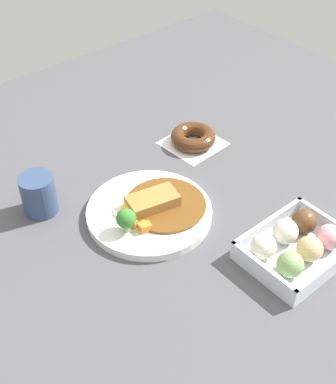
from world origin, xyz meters
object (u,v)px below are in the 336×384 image
chocolate_ring_donut (193,138)px  coffee_mug (39,194)px  curry_plate (150,211)px  donut_box (297,245)px

chocolate_ring_donut → coffee_mug: 0.41m
curry_plate → chocolate_ring_donut: (0.24, 0.13, 0.00)m
curry_plate → donut_box: bearing=-61.5°
curry_plate → chocolate_ring_donut: bearing=29.0°
donut_box → curry_plate: bearing=118.5°
coffee_mug → curry_plate: bearing=-44.8°
curry_plate → coffee_mug: coffee_mug is taller
coffee_mug → chocolate_ring_donut: bearing=-3.9°
curry_plate → chocolate_ring_donut: curry_plate is taller
coffee_mug → donut_box: bearing=-54.3°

